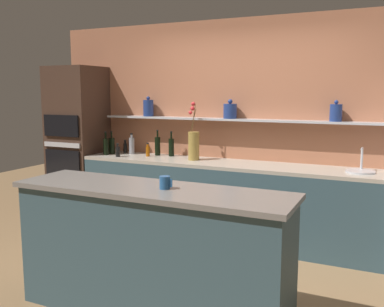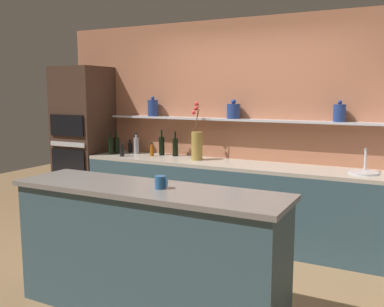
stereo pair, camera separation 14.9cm
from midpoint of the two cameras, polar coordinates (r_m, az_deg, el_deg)
ground_plane at (r=4.13m, az=0.32°, el=-16.63°), size 12.00×12.00×0.00m
back_wall_unit at (r=5.24m, az=8.26°, el=3.40°), size 5.20×0.28×2.60m
back_counter_unit at (r=5.09m, az=5.50°, el=-6.33°), size 3.59×0.62×0.92m
island_counter at (r=3.41m, az=-4.71°, el=-12.81°), size 2.20×0.61×1.02m
oven_tower at (r=6.10m, az=-13.54°, el=1.39°), size 0.66×0.64×2.07m
flower_vase at (r=5.14m, az=1.48°, el=1.29°), size 0.14×0.14×0.70m
sink_fixture at (r=4.67m, az=22.77°, el=-2.19°), size 0.29×0.29×0.25m
bottle_spirit_0 at (r=5.72m, az=-6.69°, el=1.12°), size 0.07×0.07×0.27m
bottle_sauce_1 at (r=5.51m, az=-8.55°, el=0.36°), size 0.05×0.05×0.17m
bottle_wine_2 at (r=5.77m, az=-9.30°, el=1.11°), size 0.08×0.08×0.31m
bottle_sauce_3 at (r=5.85m, az=-7.53°, el=0.85°), size 0.05×0.05×0.18m
bottle_wine_4 at (r=5.69m, az=-10.06°, el=1.01°), size 0.07×0.07×0.31m
bottle_wine_5 at (r=5.47m, az=-1.47°, el=0.91°), size 0.07×0.07×0.32m
bottle_wine_6 at (r=5.56m, az=-3.30°, el=1.07°), size 0.07×0.07×0.33m
bottle_sauce_7 at (r=5.48m, az=-4.60°, el=0.41°), size 0.05×0.05×0.17m
coffee_mug at (r=3.19m, az=-2.91°, el=-3.86°), size 0.10×0.08×0.10m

